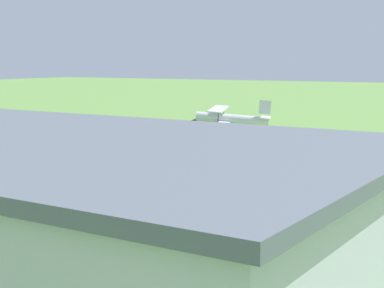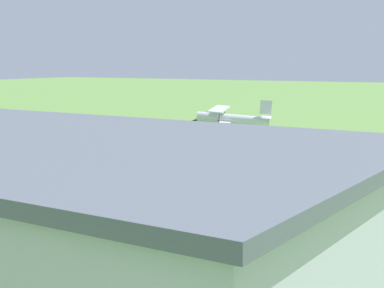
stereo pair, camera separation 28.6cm
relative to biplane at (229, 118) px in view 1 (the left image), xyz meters
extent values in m
plane|color=#608C42|center=(-7.12, 1.41, -3.36)|extent=(400.00, 400.00, 0.00)
cube|color=#384251|center=(-8.22, 31.43, -0.86)|extent=(9.99, 0.72, 5.01)
cylinder|color=silver|center=(-0.29, -0.11, -0.10)|extent=(6.88, 3.40, 1.44)
cone|color=black|center=(3.27, 1.25, -0.36)|extent=(0.94, 0.90, 0.72)
cube|color=silver|center=(0.48, 0.18, -0.30)|extent=(4.12, 7.93, 0.21)
cube|color=silver|center=(0.94, 0.36, 0.88)|extent=(4.12, 7.93, 0.21)
cube|color=silver|center=(-3.18, -1.22, 1.10)|extent=(1.14, 0.52, 1.37)
cube|color=silver|center=(-3.24, -1.24, 0.12)|extent=(1.77, 2.75, 0.14)
cylinder|color=black|center=(0.62, -0.78, -1.38)|extent=(0.65, 0.36, 0.64)
cylinder|color=black|center=(-0.06, 0.99, -1.38)|extent=(0.65, 0.36, 0.64)
cylinder|color=#332D28|center=(1.62, -2.11, 0.29)|extent=(0.18, 0.13, 1.21)
cylinder|color=#332D28|center=(-0.20, 2.66, 0.29)|extent=(0.18, 0.13, 1.21)
cylinder|color=#33723F|center=(-11.95, 20.55, -2.91)|extent=(0.35, 0.35, 0.90)
cylinder|color=#33723F|center=(-11.95, 20.55, -2.15)|extent=(0.41, 0.41, 0.63)
sphere|color=#9E704C|center=(-11.95, 20.55, -1.71)|extent=(0.24, 0.24, 0.24)
cylinder|color=#3F3F47|center=(1.89, 21.57, -2.96)|extent=(0.39, 0.39, 0.80)
cylinder|color=#72338C|center=(1.89, 21.57, -2.28)|extent=(0.46, 0.46, 0.57)
sphere|color=brown|center=(1.89, 21.57, -1.89)|extent=(0.22, 0.22, 0.22)
cylinder|color=navy|center=(6.93, 21.36, -2.95)|extent=(0.43, 0.43, 0.83)
cylinder|color=orange|center=(6.93, 21.36, -2.23)|extent=(0.51, 0.51, 0.59)
sphere|color=#9E704C|center=(6.93, 21.36, -1.83)|extent=(0.23, 0.23, 0.23)
cylinder|color=#33723F|center=(4.71, 23.75, -2.97)|extent=(0.41, 0.41, 0.78)
cylinder|color=#72338C|center=(4.71, 23.75, -2.31)|extent=(0.48, 0.48, 0.55)
sphere|color=#D8AD84|center=(4.71, 23.75, -1.93)|extent=(0.21, 0.21, 0.21)
camera|label=1|loc=(-26.08, 53.24, 5.54)|focal=58.04mm
camera|label=2|loc=(-26.33, 53.10, 5.54)|focal=58.04mm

